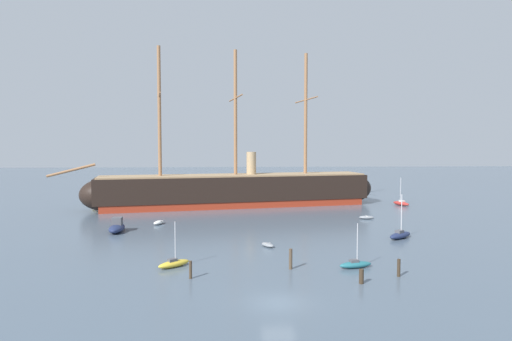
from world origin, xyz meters
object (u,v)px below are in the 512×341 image
at_px(sailboat_far_right, 401,203).
at_px(mooring_piling_nearest, 361,276).
at_px(mooring_piling_right_pair, 191,270).
at_px(dinghy_alongside_bow, 159,222).
at_px(sailboat_foreground_right, 355,264).
at_px(tall_ship, 236,190).
at_px(dinghy_near_centre, 268,245).
at_px(dinghy_alongside_stern, 366,217).
at_px(motorboat_mid_left, 117,227).
at_px(sailboat_mid_right, 400,235).
at_px(mooring_piling_left_pair, 399,268).
at_px(motorboat_distant_centre, 258,197).
at_px(sailboat_foreground_left, 174,263).
at_px(dinghy_far_left, 95,205).
at_px(mooring_piling_midwater, 291,259).

bearing_deg(sailboat_far_right, mooring_piling_nearest, -115.15).
bearing_deg(mooring_piling_right_pair, mooring_piling_nearest, -8.91).
relative_size(dinghy_alongside_bow, mooring_piling_right_pair, 1.65).
bearing_deg(sailboat_foreground_right, tall_ship, 104.22).
distance_m(dinghy_near_centre, dinghy_alongside_stern, 25.09).
bearing_deg(dinghy_alongside_bow, motorboat_mid_left, -130.47).
height_order(sailboat_mid_right, mooring_piling_left_pair, sailboat_mid_right).
relative_size(sailboat_far_right, mooring_piling_nearest, 4.32).
bearing_deg(sailboat_mid_right, dinghy_near_centre, -168.30).
distance_m(sailboat_far_right, motorboat_distant_centre, 29.30).
bearing_deg(motorboat_distant_centre, sailboat_foreground_left, -102.60).
distance_m(motorboat_distant_centre, mooring_piling_nearest, 58.32).
height_order(sailboat_foreground_left, motorboat_distant_centre, sailboat_foreground_left).
height_order(tall_ship, dinghy_near_centre, tall_ship).
bearing_deg(sailboat_foreground_right, dinghy_alongside_stern, 70.49).
xyz_separation_m(sailboat_foreground_right, dinghy_far_left, (-38.01, 44.81, -0.04)).
height_order(dinghy_alongside_bow, mooring_piling_right_pair, mooring_piling_right_pair).
xyz_separation_m(tall_ship, dinghy_far_left, (-27.08, 1.68, -2.91)).
distance_m(dinghy_far_left, motorboat_distant_centre, 33.23).
bearing_deg(dinghy_alongside_stern, sailboat_foreground_right, -109.51).
relative_size(dinghy_alongside_stern, motorboat_distant_centre, 0.71).
height_order(dinghy_alongside_bow, mooring_piling_nearest, mooring_piling_nearest).
xyz_separation_m(tall_ship, mooring_piling_nearest, (10.08, -47.88, -2.61)).
bearing_deg(mooring_piling_left_pair, sailboat_mid_right, 68.08).
height_order(sailboat_foreground_right, mooring_piling_nearest, sailboat_foreground_right).
bearing_deg(mooring_piling_nearest, motorboat_mid_left, 138.06).
height_order(sailboat_foreground_right, motorboat_distant_centre, sailboat_foreground_right).
relative_size(dinghy_alongside_bow, sailboat_far_right, 0.48).
relative_size(sailboat_mid_right, mooring_piling_left_pair, 3.52).
bearing_deg(mooring_piling_left_pair, tall_ship, 106.96).
bearing_deg(dinghy_far_left, mooring_piling_midwater, -54.72).
xyz_separation_m(sailboat_far_right, mooring_piling_nearest, (-22.15, -47.19, 0.17)).
bearing_deg(dinghy_alongside_bow, mooring_piling_nearest, -53.46).
bearing_deg(dinghy_alongside_stern, mooring_piling_nearest, -108.19).
bearing_deg(dinghy_near_centre, sailboat_mid_right, 11.70).
relative_size(dinghy_alongside_bow, dinghy_far_left, 0.94).
distance_m(motorboat_mid_left, mooring_piling_left_pair, 37.62).
height_order(mooring_piling_right_pair, mooring_piling_midwater, mooring_piling_midwater).
distance_m(sailboat_foreground_right, sailboat_mid_right, 15.92).
bearing_deg(tall_ship, mooring_piling_nearest, -78.12).
relative_size(dinghy_alongside_stern, mooring_piling_midwater, 1.23).
xyz_separation_m(sailboat_mid_right, motorboat_distant_centre, (-15.35, 40.54, -0.01)).
bearing_deg(mooring_piling_left_pair, sailboat_far_right, 68.16).
bearing_deg(sailboat_foreground_left, dinghy_far_left, 115.25).
bearing_deg(motorboat_mid_left, motorboat_distant_centre, 57.91).
height_order(motorboat_mid_left, sailboat_far_right, sailboat_far_right).
relative_size(motorboat_mid_left, dinghy_alongside_stern, 1.97).
xyz_separation_m(dinghy_alongside_bow, mooring_piling_left_pair, (25.76, -27.58, 0.51)).
bearing_deg(dinghy_far_left, dinghy_alongside_stern, -20.10).
distance_m(tall_ship, mooring_piling_right_pair, 45.88).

